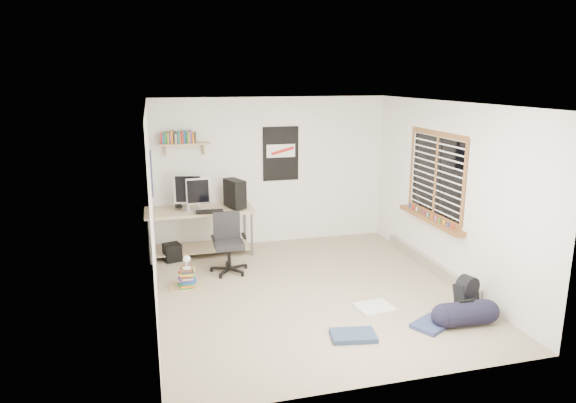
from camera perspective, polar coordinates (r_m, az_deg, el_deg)
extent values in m
cube|color=gray|center=(7.05, 2.50, -9.95)|extent=(4.00, 4.50, 0.01)
cube|color=white|center=(6.47, 2.74, 10.88)|extent=(4.00, 4.50, 0.01)
cube|color=silver|center=(8.78, -1.79, 3.38)|extent=(4.00, 0.01, 2.50)
cube|color=silver|center=(6.36, -14.91, -1.08)|extent=(0.01, 4.50, 2.50)
cube|color=silver|center=(7.48, 17.43, 0.94)|extent=(0.01, 4.50, 2.50)
cube|color=tan|center=(8.46, -9.74, -3.38)|extent=(1.81, 1.03, 0.78)
cube|color=#ADACB1|center=(8.21, -11.09, 0.74)|extent=(0.44, 0.20, 0.47)
cube|color=gray|center=(8.17, -9.94, 0.51)|extent=(0.38, 0.12, 0.41)
cube|color=black|center=(8.27, -5.93, 0.92)|extent=(0.33, 0.47, 0.44)
cube|color=black|center=(8.06, -8.72, -1.06)|extent=(0.43, 0.17, 0.02)
cube|color=black|center=(8.36, -12.06, -0.07)|extent=(0.12, 0.12, 0.19)
cube|color=black|center=(8.17, -5.70, -0.16)|extent=(0.12, 0.12, 0.19)
cube|color=black|center=(7.58, -6.61, -4.32)|extent=(0.58, 0.58, 0.88)
cube|color=tan|center=(8.38, -11.40, 6.29)|extent=(0.80, 0.22, 0.24)
cube|color=black|center=(8.74, -0.81, 5.33)|extent=(0.62, 0.03, 0.92)
cube|color=navy|center=(7.48, -14.92, 3.06)|extent=(0.02, 0.42, 0.60)
cube|color=brown|center=(7.67, 16.01, 2.86)|extent=(0.10, 1.50, 1.26)
cube|color=#B7B2A8|center=(8.02, 15.40, -6.72)|extent=(0.08, 2.50, 0.18)
cube|color=black|center=(6.73, 19.22, -10.02)|extent=(0.32, 0.29, 0.36)
cylinder|color=black|center=(6.43, 19.11, -11.73)|extent=(0.30, 0.30, 0.57)
cube|color=silver|center=(6.62, 9.57, -11.54)|extent=(0.47, 0.41, 0.04)
cube|color=navy|center=(5.92, 7.26, -14.54)|extent=(0.54, 0.39, 0.05)
cube|color=navy|center=(6.33, 15.63, -13.05)|extent=(0.53, 0.49, 0.05)
cube|color=brown|center=(7.26, -11.30, -8.18)|extent=(0.55, 0.49, 0.31)
cube|color=white|center=(7.16, -11.21, -6.52)|extent=(0.13, 0.20, 0.19)
cube|color=black|center=(8.29, -12.74, -5.52)|extent=(0.31, 0.31, 0.28)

